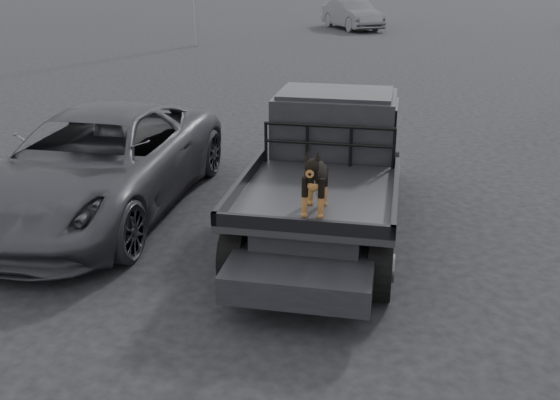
% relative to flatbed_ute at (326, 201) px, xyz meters
% --- Properties ---
extents(ground, '(120.00, 120.00, 0.00)m').
position_rel_flatbed_ute_xyz_m(ground, '(-0.48, -1.48, -0.46)').
color(ground, black).
rests_on(ground, ground).
extents(flatbed_ute, '(2.00, 5.40, 0.92)m').
position_rel_flatbed_ute_xyz_m(flatbed_ute, '(0.00, 0.00, 0.00)').
color(flatbed_ute, black).
rests_on(flatbed_ute, ground).
extents(ute_cab, '(1.72, 1.30, 0.88)m').
position_rel_flatbed_ute_xyz_m(ute_cab, '(0.00, 0.95, 0.90)').
color(ute_cab, black).
rests_on(ute_cab, flatbed_ute).
extents(headache_rack, '(1.80, 0.08, 0.55)m').
position_rel_flatbed_ute_xyz_m(headache_rack, '(0.00, 0.20, 0.74)').
color(headache_rack, black).
rests_on(headache_rack, flatbed_ute).
extents(dog, '(0.32, 0.60, 0.74)m').
position_rel_flatbed_ute_xyz_m(dog, '(0.05, -1.49, 0.83)').
color(dog, black).
rests_on(dog, flatbed_ute).
extents(parked_suv, '(2.49, 5.39, 1.50)m').
position_rel_flatbed_ute_xyz_m(parked_suv, '(-3.43, 0.12, 0.29)').
color(parked_suv, '#323137').
rests_on(parked_suv, ground).
extents(distant_car_a, '(3.82, 4.98, 1.58)m').
position_rel_flatbed_ute_xyz_m(distant_car_a, '(-1.98, 27.12, 0.33)').
color(distant_car_a, '#4B4A4F').
rests_on(distant_car_a, ground).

